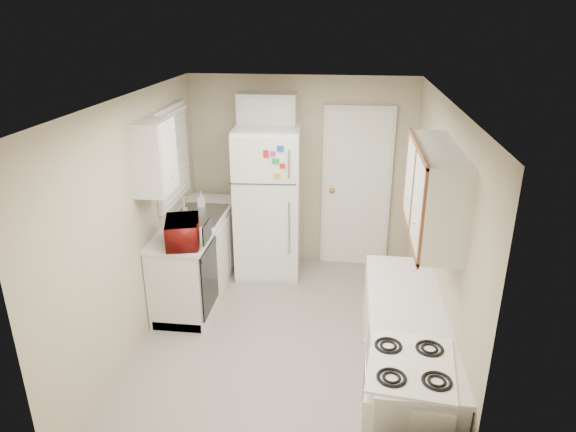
# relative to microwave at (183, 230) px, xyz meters

# --- Properties ---
(floor) EXTENTS (3.80, 3.80, 0.00)m
(floor) POSITION_rel_microwave_xyz_m (1.03, -0.24, -1.05)
(floor) COLOR #AFAA9F
(floor) RESTS_ON ground
(ceiling) EXTENTS (3.80, 3.80, 0.00)m
(ceiling) POSITION_rel_microwave_xyz_m (1.03, -0.24, 1.35)
(ceiling) COLOR white
(ceiling) RESTS_ON floor
(wall_left) EXTENTS (3.80, 3.80, 0.00)m
(wall_left) POSITION_rel_microwave_xyz_m (-0.37, -0.24, 0.15)
(wall_left) COLOR #BFB193
(wall_left) RESTS_ON floor
(wall_right) EXTENTS (3.80, 3.80, 0.00)m
(wall_right) POSITION_rel_microwave_xyz_m (2.43, -0.24, 0.15)
(wall_right) COLOR #BFB193
(wall_right) RESTS_ON floor
(wall_back) EXTENTS (2.80, 2.80, 0.00)m
(wall_back) POSITION_rel_microwave_xyz_m (1.03, 1.66, 0.15)
(wall_back) COLOR #BFB193
(wall_back) RESTS_ON floor
(wall_front) EXTENTS (2.80, 2.80, 0.00)m
(wall_front) POSITION_rel_microwave_xyz_m (1.03, -2.14, 0.15)
(wall_front) COLOR #BFB193
(wall_front) RESTS_ON floor
(left_counter) EXTENTS (0.60, 1.80, 0.90)m
(left_counter) POSITION_rel_microwave_xyz_m (-0.07, 0.66, -0.60)
(left_counter) COLOR silver
(left_counter) RESTS_ON floor
(dishwasher) EXTENTS (0.03, 0.58, 0.72)m
(dishwasher) POSITION_rel_microwave_xyz_m (0.22, 0.06, -0.56)
(dishwasher) COLOR black
(dishwasher) RESTS_ON floor
(sink) EXTENTS (0.54, 0.74, 0.16)m
(sink) POSITION_rel_microwave_xyz_m (-0.07, 0.81, -0.19)
(sink) COLOR gray
(sink) RESTS_ON left_counter
(microwave) EXTENTS (0.53, 0.39, 0.32)m
(microwave) POSITION_rel_microwave_xyz_m (0.00, 0.00, 0.00)
(microwave) COLOR maroon
(microwave) RESTS_ON left_counter
(soap_bottle) EXTENTS (0.11, 0.11, 0.20)m
(soap_bottle) POSITION_rel_microwave_xyz_m (-0.12, 1.08, -0.05)
(soap_bottle) COLOR silver
(soap_bottle) RESTS_ON left_counter
(window_blinds) EXTENTS (0.10, 0.98, 1.08)m
(window_blinds) POSITION_rel_microwave_xyz_m (-0.33, 0.81, 0.55)
(window_blinds) COLOR silver
(window_blinds) RESTS_ON wall_left
(upper_cabinet_left) EXTENTS (0.30, 0.45, 0.70)m
(upper_cabinet_left) POSITION_rel_microwave_xyz_m (-0.22, -0.02, 0.75)
(upper_cabinet_left) COLOR silver
(upper_cabinet_left) RESTS_ON wall_left
(refrigerator) EXTENTS (0.81, 0.79, 1.85)m
(refrigerator) POSITION_rel_microwave_xyz_m (0.66, 1.27, -0.12)
(refrigerator) COLOR white
(refrigerator) RESTS_ON floor
(cabinet_over_fridge) EXTENTS (0.70, 0.30, 0.40)m
(cabinet_over_fridge) POSITION_rel_microwave_xyz_m (0.63, 1.51, 0.95)
(cabinet_over_fridge) COLOR silver
(cabinet_over_fridge) RESTS_ON wall_back
(interior_door) EXTENTS (0.86, 0.06, 2.08)m
(interior_door) POSITION_rel_microwave_xyz_m (1.73, 1.62, -0.03)
(interior_door) COLOR white
(interior_door) RESTS_ON floor
(right_counter) EXTENTS (0.60, 2.00, 0.90)m
(right_counter) POSITION_rel_microwave_xyz_m (2.13, -1.04, -0.60)
(right_counter) COLOR silver
(right_counter) RESTS_ON floor
(stove) EXTENTS (0.63, 0.75, 0.84)m
(stove) POSITION_rel_microwave_xyz_m (2.09, -1.68, -0.63)
(stove) COLOR white
(stove) RESTS_ON floor
(upper_cabinet_right) EXTENTS (0.30, 1.20, 0.70)m
(upper_cabinet_right) POSITION_rel_microwave_xyz_m (2.28, -0.74, 0.75)
(upper_cabinet_right) COLOR silver
(upper_cabinet_right) RESTS_ON wall_right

